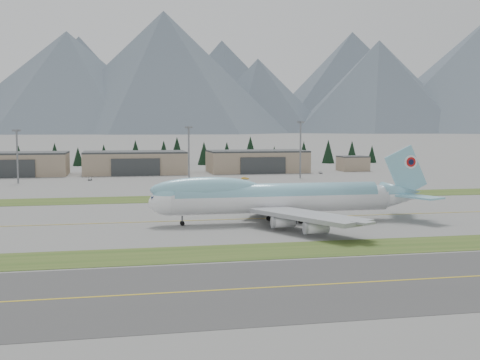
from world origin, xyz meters
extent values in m
plane|color=slate|center=(0.00, 0.00, 0.00)|extent=(7000.00, 7000.00, 0.00)
cube|color=#334F1C|center=(0.00, -38.00, 0.00)|extent=(400.00, 14.00, 0.08)
cube|color=#334F1C|center=(0.00, 45.00, 0.00)|extent=(400.00, 18.00, 0.08)
cube|color=#3D3D3D|center=(0.00, -62.00, 0.00)|extent=(400.00, 32.00, 0.04)
cube|color=gold|center=(0.00, 0.00, 0.00)|extent=(400.00, 0.40, 0.02)
cube|color=gold|center=(0.00, -62.00, 0.00)|extent=(400.00, 0.40, 0.02)
cylinder|color=white|center=(14.32, -6.68, 5.35)|extent=(51.72, 6.34, 6.00)
cylinder|color=#88CADF|center=(13.40, -6.67, 6.46)|extent=(48.02, 5.86, 5.54)
ellipsoid|color=white|center=(-11.52, -6.50, 5.35)|extent=(9.64, 6.06, 6.00)
ellipsoid|color=#88CADF|center=(-11.52, -6.50, 6.46)|extent=(8.06, 5.14, 5.08)
ellipsoid|color=#88CADF|center=(-3.21, -6.56, 8.21)|extent=(25.50, 5.26, 5.54)
cube|color=#0C1433|center=(-14.75, -6.48, 6.55)|extent=(1.99, 2.41, 1.20)
cone|color=white|center=(44.77, -6.88, 5.35)|extent=(11.11, 5.95, 5.88)
cone|color=#88CADF|center=(44.77, -6.88, 6.46)|extent=(10.19, 5.42, 5.35)
cube|color=#88CADF|center=(45.70, -6.89, 11.63)|extent=(11.18, 0.63, 12.74)
cylinder|color=white|center=(46.81, -6.52, 13.84)|extent=(3.32, 0.21, 3.32)
cylinder|color=red|center=(46.81, -6.43, 13.84)|extent=(2.40, 0.20, 2.40)
cylinder|color=#0C1433|center=(46.81, -6.34, 13.84)|extent=(1.39, 0.19, 1.38)
cube|color=#88CADF|center=(46.66, -1.35, 5.91)|extent=(9.35, 11.54, 0.42)
cube|color=#88CADF|center=(46.58, -12.43, 5.91)|extent=(9.26, 11.53, 0.42)
cube|color=#9EA0A5|center=(16.27, 8.54, 3.69)|extent=(20.87, 28.52, 0.92)
cube|color=#9EA0A5|center=(16.07, -21.91, 3.69)|extent=(20.60, 28.59, 0.92)
cylinder|color=white|center=(12.00, 4.87, 1.94)|extent=(4.81, 2.34, 2.31)
cylinder|color=white|center=(16.58, 13.43, 1.94)|extent=(4.81, 2.34, 2.31)
cylinder|color=white|center=(11.85, -18.19, 1.94)|extent=(4.81, 2.34, 2.31)
cylinder|color=white|center=(16.31, -26.81, 1.94)|extent=(4.81, 2.34, 2.31)
cylinder|color=slate|center=(-8.75, -6.52, 1.11)|extent=(0.41, 0.41, 2.21)
cylinder|color=slate|center=(12.96, -3.90, 1.20)|extent=(0.52, 0.52, 2.40)
cylinder|color=slate|center=(12.92, -9.43, 1.20)|extent=(0.52, 0.52, 2.40)
cylinder|color=slate|center=(17.57, -3.93, 1.20)|extent=(0.52, 0.52, 2.40)
cylinder|color=slate|center=(17.53, -9.47, 1.20)|extent=(0.52, 0.52, 2.40)
cylinder|color=black|center=(-8.75, -6.89, 0.51)|extent=(1.02, 0.33, 1.02)
cylinder|color=black|center=(-8.75, -6.15, 0.51)|extent=(1.02, 0.33, 1.02)
cylinder|color=black|center=(12.96, -3.90, 0.55)|extent=(1.11, 0.47, 1.11)
cylinder|color=black|center=(12.92, -9.43, 0.55)|extent=(1.11, 0.47, 1.11)
cylinder|color=black|center=(17.57, -3.93, 0.55)|extent=(1.11, 0.47, 1.11)
cylinder|color=black|center=(17.53, -9.47, 0.55)|extent=(1.11, 0.47, 1.11)
cube|color=tan|center=(-70.00, 150.00, 5.00)|extent=(48.00, 26.00, 10.00)
cube|color=#343739|center=(-70.00, 150.00, 10.40)|extent=(48.00, 26.00, 0.80)
cube|color=#343739|center=(-70.00, 136.70, 4.00)|extent=(22.08, 0.60, 8.00)
cube|color=tan|center=(-15.00, 150.00, 5.00)|extent=(48.00, 26.00, 10.00)
cube|color=#343739|center=(-15.00, 150.00, 10.40)|extent=(48.00, 26.00, 0.80)
cube|color=#343739|center=(-15.00, 136.70, 4.00)|extent=(22.08, 0.60, 8.00)
cube|color=tan|center=(45.00, 150.00, 5.00)|extent=(48.00, 26.00, 10.00)
cube|color=#343739|center=(45.00, 150.00, 10.40)|extent=(48.00, 26.00, 0.80)
cube|color=#343739|center=(45.00, 136.70, 4.00)|extent=(22.08, 0.60, 8.00)
cube|color=tan|center=(95.00, 148.00, 3.50)|extent=(14.00, 12.00, 7.00)
cube|color=#343739|center=(95.00, 148.00, 7.30)|extent=(14.00, 12.00, 0.60)
cylinder|color=slate|center=(-62.03, 109.61, 10.28)|extent=(0.70, 0.70, 20.56)
cube|color=slate|center=(-62.03, 109.61, 20.96)|extent=(3.20, 3.20, 0.80)
cylinder|color=slate|center=(6.73, 113.34, 10.90)|extent=(0.70, 0.70, 21.80)
cube|color=slate|center=(6.73, 113.34, 22.20)|extent=(3.20, 3.20, 0.80)
cylinder|color=slate|center=(55.12, 109.77, 12.02)|extent=(0.70, 0.70, 24.05)
cube|color=slate|center=(55.12, 109.77, 24.45)|extent=(3.20, 3.20, 0.80)
imported|color=silver|center=(-34.54, 117.08, 0.00)|extent=(1.74, 3.85, 1.28)
imported|color=gold|center=(30.18, 108.46, 0.00)|extent=(3.43, 1.48, 1.10)
imported|color=#9B9B9F|center=(72.60, 133.27, 0.00)|extent=(2.22, 3.99, 1.09)
cone|color=black|center=(-77.52, 212.64, 6.12)|extent=(6.85, 6.85, 12.23)
cone|color=black|center=(-58.00, 212.75, 6.81)|extent=(7.63, 7.63, 13.62)
cone|color=black|center=(-45.49, 215.58, 5.48)|extent=(6.14, 6.14, 10.96)
cone|color=black|center=(-30.88, 213.14, 6.26)|extent=(7.01, 7.01, 12.52)
cone|color=black|center=(-12.82, 214.57, 7.47)|extent=(8.36, 8.36, 14.93)
cone|color=black|center=(3.16, 208.40, 7.33)|extent=(8.21, 8.21, 14.67)
cone|color=black|center=(11.48, 214.90, 8.34)|extent=(9.34, 9.34, 16.68)
cone|color=black|center=(27.19, 211.96, 6.95)|extent=(7.79, 7.79, 13.90)
cone|color=black|center=(41.58, 215.55, 6.76)|extent=(7.58, 7.58, 13.53)
cone|color=black|center=(55.29, 211.62, 8.49)|extent=(9.51, 9.51, 16.98)
cone|color=black|center=(71.14, 215.35, 5.35)|extent=(5.99, 5.99, 10.70)
cone|color=black|center=(90.11, 215.70, 6.82)|extent=(7.64, 7.64, 13.64)
cone|color=black|center=(105.05, 212.89, 7.35)|extent=(8.23, 8.23, 14.70)
cone|color=black|center=(119.32, 209.61, 7.00)|extent=(7.84, 7.84, 13.99)
cone|color=black|center=(133.73, 212.13, 5.54)|extent=(6.20, 6.20, 11.08)
cone|color=#495762|center=(-200.00, 2159.52, 185.37)|extent=(878.82, 878.82, 370.74)
cone|color=white|center=(-200.00, 2159.52, 296.59)|extent=(333.95, 333.95, 148.30)
cone|color=#495762|center=(150.00, 2127.69, 225.24)|extent=(932.16, 932.16, 450.48)
cone|color=white|center=(150.00, 2127.69, 360.38)|extent=(354.22, 354.22, 180.19)
cone|color=#495762|center=(550.00, 2308.88, 152.65)|extent=(618.54, 618.54, 305.31)
cone|color=white|center=(550.00, 2308.88, 244.24)|extent=(235.04, 235.04, 122.12)
cone|color=#495762|center=(1000.00, 2119.25, 183.29)|extent=(754.00, 754.00, 366.57)
cone|color=white|center=(1000.00, 2119.25, 293.26)|extent=(286.52, 286.52, 146.63)
cone|color=#495762|center=(-200.00, 2900.00, 229.76)|extent=(919.03, 919.03, 459.52)
cone|color=white|center=(-200.00, 2900.00, 358.42)|extent=(367.61, 367.61, 202.19)
cone|color=#495762|center=(500.00, 2900.00, 229.92)|extent=(919.67, 919.67, 459.83)
cone|color=white|center=(500.00, 2900.00, 358.67)|extent=(367.87, 367.87, 202.33)
cone|color=#495762|center=(1200.00, 2900.00, 261.79)|extent=(1047.16, 1047.16, 523.58)
cone|color=white|center=(1200.00, 2900.00, 408.39)|extent=(418.86, 418.86, 230.38)
cone|color=#495762|center=(1900.00, 2900.00, 262.22)|extent=(1048.87, 1048.87, 524.43)
cone|color=white|center=(1900.00, 2900.00, 409.06)|extent=(419.55, 419.55, 230.75)
camera|label=1|loc=(-22.72, -141.43, 22.23)|focal=45.00mm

